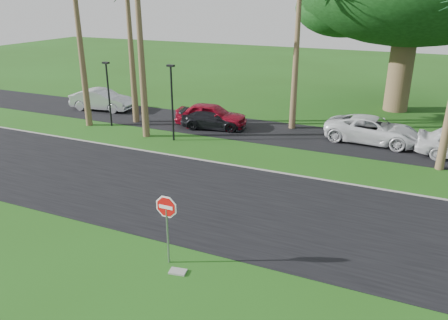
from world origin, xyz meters
The scene contains 12 objects.
ground centered at (0.00, 0.00, 0.00)m, with size 120.00×120.00×0.00m, color #1F4912.
road centered at (0.00, 2.00, 0.01)m, with size 120.00×8.00×0.02m, color black.
parking_strip centered at (0.00, 12.50, 0.01)m, with size 120.00×5.00×0.02m, color black.
curb centered at (0.00, 6.05, 0.03)m, with size 120.00×0.12×0.06m, color gray.
stop_sign_near centered at (0.50, -3.00, 1.77)m, with size 1.05×0.07×2.62m.
streetlight_left centered at (-11.50, 9.50, 2.50)m, with size 0.45×0.25×4.34m.
streetlight_right centered at (-6.00, 8.50, 2.65)m, with size 0.45×0.25×4.64m.
car_silver centered at (-14.84, 12.73, 0.80)m, with size 1.70×4.88×1.61m, color #B1B3B9.
car_red centered at (-5.08, 12.00, 0.82)m, with size 1.93×4.80×1.63m, color maroon.
car_dark centered at (-4.83, 11.75, 0.63)m, with size 1.76×4.32×1.25m, color black.
car_minivan centered at (5.26, 13.05, 0.78)m, with size 2.59×5.62×1.56m, color white.
utility_slab centered at (1.06, -3.38, 0.03)m, with size 0.55×0.35×0.06m, color gray.
Camera 1 is at (7.32, -13.73, 8.55)m, focal length 35.00 mm.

